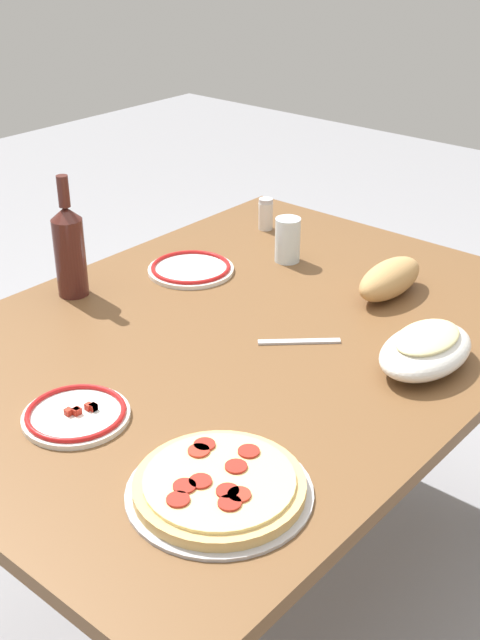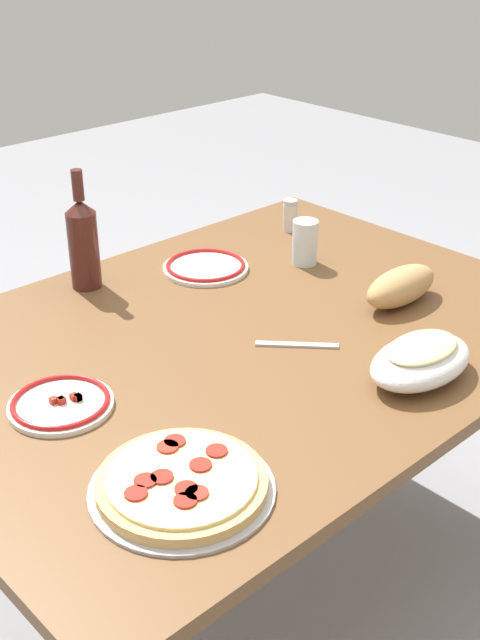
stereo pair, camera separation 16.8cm
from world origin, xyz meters
The scene contains 11 objects.
ground_plane centered at (0.00, 0.00, 0.00)m, with size 8.00×8.00×0.00m, color gray.
dining_table centered at (0.00, 0.00, 0.62)m, with size 1.41×1.03×0.72m.
pepperoni_pizza centered at (0.41, 0.31, 0.73)m, with size 0.29×0.29×0.03m.
baked_pasta_dish centered at (-0.13, 0.36, 0.76)m, with size 0.24×0.15×0.08m.
wine_bottle centered at (0.11, -0.41, 0.83)m, with size 0.07×0.07×0.28m.
water_glass centered at (-0.36, -0.16, 0.77)m, with size 0.06×0.06×0.11m, color silver.
side_plate_near centered at (-0.16, -0.29, 0.72)m, with size 0.21×0.21×0.02m.
side_plate_far centered at (0.43, -0.01, 0.72)m, with size 0.19×0.19×0.02m.
bread_loaf centered at (-0.36, 0.14, 0.76)m, with size 0.22×0.09×0.08m, color tan.
spice_shaker centered at (-0.50, -0.33, 0.76)m, with size 0.04×0.04×0.09m.
fork_left centered at (-0.05, 0.12, 0.72)m, with size 0.17×0.02×0.01m, color #B7B7BC.
Camera 2 is at (1.02, 1.09, 1.53)m, focal length 45.43 mm.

